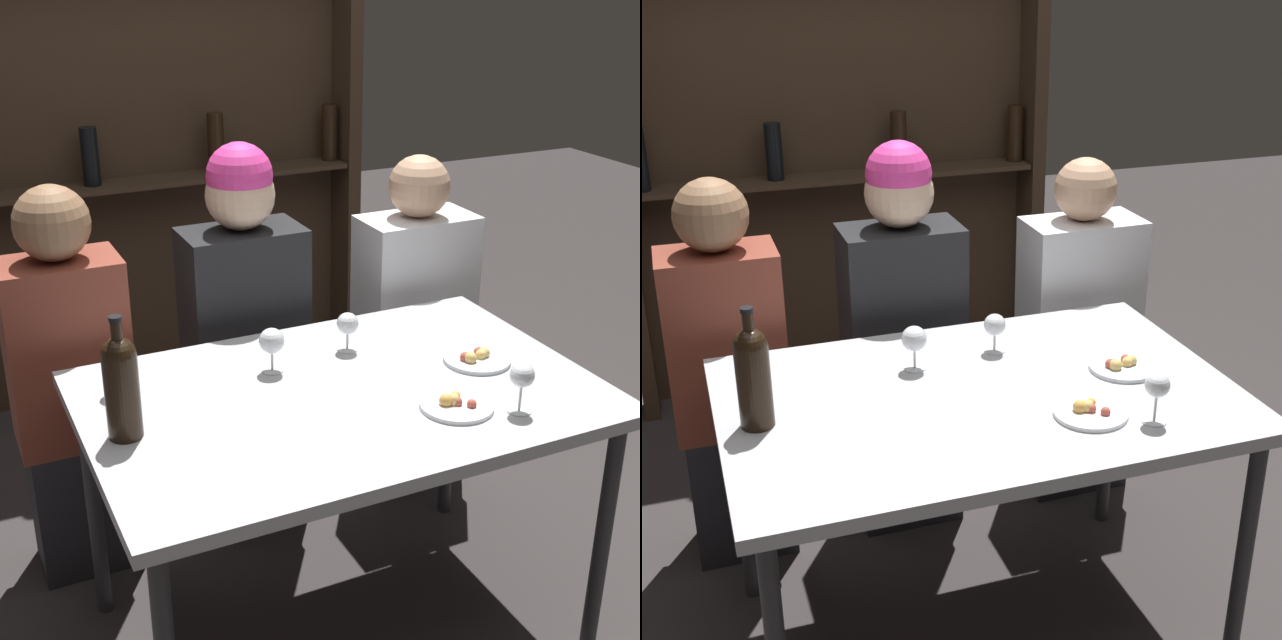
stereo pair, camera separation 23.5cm
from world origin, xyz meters
TOP-DOWN VIEW (x-y plane):
  - ground_plane at (0.00, 0.00)m, footprint 10.00×10.00m
  - dining_table at (0.00, 0.00)m, footprint 1.32×0.87m
  - wine_rack_wall at (-0.00, 1.75)m, footprint 1.79×0.21m
  - wine_bottle at (-0.56, 0.01)m, footprint 0.08×0.08m
  - wine_glass_0 at (0.35, -0.28)m, footprint 0.06×0.06m
  - wine_glass_1 at (-0.12, 0.18)m, footprint 0.07×0.07m
  - wine_glass_2 at (0.13, 0.22)m, footprint 0.06×0.06m
  - wine_glass_3 at (-0.53, 0.23)m, footprint 0.06×0.06m
  - food_plate_0 at (0.42, 0.00)m, footprint 0.19×0.19m
  - food_plate_1 at (0.22, -0.20)m, footprint 0.19×0.19m
  - seated_person_left at (-0.58, 0.64)m, footprint 0.35×0.22m
  - seated_person_center at (-0.03, 0.64)m, footprint 0.38×0.22m
  - seated_person_right at (0.60, 0.64)m, footprint 0.39×0.22m

SIDE VIEW (x-z plane):
  - ground_plane at x=0.00m, z-range 0.00..0.00m
  - seated_person_right at x=0.60m, z-range -0.03..1.18m
  - seated_person_left at x=-0.58m, z-range -0.02..1.22m
  - seated_person_center at x=-0.03m, z-range 0.00..1.30m
  - dining_table at x=0.00m, z-range 0.32..1.10m
  - food_plate_1 at x=0.22m, z-range 0.77..0.81m
  - food_plate_0 at x=0.42m, z-range 0.77..0.81m
  - wine_glass_3 at x=-0.53m, z-range 0.80..0.91m
  - wine_glass_2 at x=0.13m, z-range 0.80..0.91m
  - wine_glass_1 at x=-0.12m, z-range 0.80..0.93m
  - wine_glass_0 at x=0.35m, z-range 0.81..0.94m
  - wine_bottle at x=-0.56m, z-range 0.77..1.07m
  - wine_rack_wall at x=0.00m, z-range 0.01..2.12m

